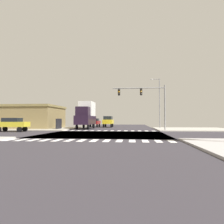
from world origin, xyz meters
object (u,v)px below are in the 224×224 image
traffic_signal_mast (144,97)px  sedan_farside_2 (12,123)px  street_lamp (158,99)px  suv_crossing_1 (108,121)px  box_truck_queued_1 (86,114)px  sedan_nearside_1 (95,122)px  bank_building (26,117)px

traffic_signal_mast → sedan_farside_2: (-18.04, -3.91, -3.86)m
traffic_signal_mast → street_lamp: size_ratio=0.83×
suv_crossing_1 → box_truck_queued_1: bearing=69.8°
sedan_farside_2 → suv_crossing_1: (11.09, 17.76, 0.28)m
traffic_signal_mast → box_truck_queued_1: bearing=150.2°
street_lamp → sedan_nearside_1: (-12.97, 6.15, -4.31)m
bank_building → box_truck_queued_1: 11.26m
sedan_farside_2 → traffic_signal_mast: bearing=102.2°
bank_building → street_lamp: bearing=5.8°
traffic_signal_mast → sedan_nearside_1: size_ratio=1.79×
bank_building → suv_crossing_1: bank_building is taller
traffic_signal_mast → street_lamp: bearing=70.3°
bank_building → sedan_farside_2: size_ratio=3.18×
suv_crossing_1 → box_truck_queued_1: 8.76m
box_truck_queued_1 → suv_crossing_1: bearing=-110.2°
sedan_nearside_1 → box_truck_queued_1: bearing=90.0°
sedan_farside_2 → sedan_nearside_1: bearing=156.3°
sedan_nearside_1 → box_truck_queued_1: (-0.00, -8.84, 1.45)m
street_lamp → box_truck_queued_1: size_ratio=1.28×
box_truck_queued_1 → traffic_signal_mast: bearing=150.2°
sedan_nearside_1 → sedan_farside_2: bearing=66.3°
sedan_nearside_1 → suv_crossing_1: suv_crossing_1 is taller
sedan_nearside_1 → suv_crossing_1: size_ratio=0.93×
traffic_signal_mast → sedan_nearside_1: (-9.96, 14.54, -3.86)m
bank_building → sedan_nearside_1: bank_building is taller
sedan_nearside_1 → sedan_farside_2: 20.15m
suv_crossing_1 → sedan_nearside_1: bearing=-13.1°
sedan_nearside_1 → sedan_farside_2: size_ratio=1.00×
bank_building → sedan_nearside_1: bearing=37.5°
traffic_signal_mast → sedan_farside_2: traffic_signal_mast is taller
bank_building → box_truck_queued_1: box_truck_queued_1 is taller
street_lamp → sedan_nearside_1: street_lamp is taller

